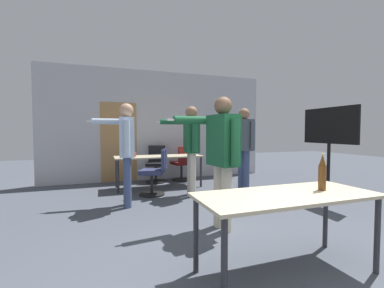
# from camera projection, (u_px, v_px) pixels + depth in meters

# --- Properties ---
(back_wall) EXTENTS (6.06, 0.12, 2.93)m
(back_wall) POSITION_uv_depth(u_px,v_px,m) (159.00, 126.00, 7.03)
(back_wall) COLOR #BCBCC1
(back_wall) RESTS_ON ground_plane
(conference_table_near) EXTENTS (1.67, 0.69, 0.74)m
(conference_table_near) POSITION_uv_depth(u_px,v_px,m) (287.00, 202.00, 2.33)
(conference_table_near) COLOR #C6B793
(conference_table_near) RESTS_ON ground_plane
(conference_table_far) EXTENTS (2.00, 0.69, 0.74)m
(conference_table_far) POSITION_uv_depth(u_px,v_px,m) (159.00, 159.00, 5.97)
(conference_table_far) COLOR #C6B793
(conference_table_far) RESTS_ON ground_plane
(tv_screen) EXTENTS (0.44, 1.18, 1.75)m
(tv_screen) POSITION_uv_depth(u_px,v_px,m) (329.00, 141.00, 4.79)
(tv_screen) COLOR black
(tv_screen) RESTS_ON ground_plane
(person_left_plaid) EXTENTS (0.90, 0.59, 1.82)m
(person_left_plaid) POSITION_uv_depth(u_px,v_px,m) (243.00, 140.00, 5.68)
(person_left_plaid) COLOR #3D4C75
(person_left_plaid) RESTS_ON ground_plane
(person_near_casual) EXTENTS (0.79, 0.69, 1.78)m
(person_near_casual) POSITION_uv_depth(u_px,v_px,m) (126.00, 144.00, 4.42)
(person_near_casual) COLOR #3D4C75
(person_near_casual) RESTS_ON ground_plane
(person_right_polo) EXTENTS (0.80, 0.72, 1.81)m
(person_right_polo) POSITION_uv_depth(u_px,v_px,m) (191.00, 142.00, 5.17)
(person_right_polo) COLOR beige
(person_right_polo) RESTS_ON ground_plane
(person_center_tall) EXTENTS (0.85, 0.67, 1.75)m
(person_center_tall) POSITION_uv_depth(u_px,v_px,m) (222.00, 150.00, 3.37)
(person_center_tall) COLOR beige
(person_center_tall) RESTS_ON ground_plane
(office_chair_far_left) EXTENTS (0.59, 0.63, 0.93)m
(office_chair_far_left) POSITION_uv_depth(u_px,v_px,m) (156.00, 165.00, 6.65)
(office_chair_far_left) COLOR black
(office_chair_far_left) RESTS_ON ground_plane
(office_chair_side_rolled) EXTENTS (0.65, 0.61, 0.94)m
(office_chair_side_rolled) POSITION_uv_depth(u_px,v_px,m) (155.00, 174.00, 5.24)
(office_chair_side_rolled) COLOR black
(office_chair_side_rolled) RESTS_ON ground_plane
(office_chair_mid_tucked) EXTENTS (0.54, 0.59, 0.92)m
(office_chair_mid_tucked) POSITION_uv_depth(u_px,v_px,m) (183.00, 165.00, 6.79)
(office_chair_mid_tucked) COLOR black
(office_chair_mid_tucked) RESTS_ON ground_plane
(beer_bottle) EXTENTS (0.07, 0.07, 0.35)m
(beer_bottle) POSITION_uv_depth(u_px,v_px,m) (322.00, 173.00, 2.45)
(beer_bottle) COLOR #563314
(beer_bottle) RESTS_ON conference_table_near
(drink_cup) EXTENTS (0.09, 0.09, 0.10)m
(drink_cup) POSITION_uv_depth(u_px,v_px,m) (134.00, 154.00, 5.78)
(drink_cup) COLOR #E05123
(drink_cup) RESTS_ON conference_table_far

